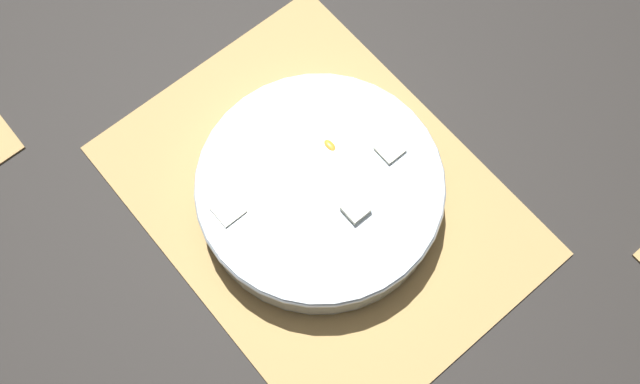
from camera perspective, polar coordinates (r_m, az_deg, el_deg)
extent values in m
plane|color=black|center=(0.91, 0.00, -0.63)|extent=(6.00, 6.00, 0.00)
cube|color=#A8844C|center=(0.91, 0.00, -0.56)|extent=(0.49, 0.37, 0.01)
cube|color=#3D2D19|center=(0.98, -7.49, 7.72)|extent=(0.01, 0.36, 0.00)
cube|color=#3D2D19|center=(0.96, -5.71, 5.79)|extent=(0.01, 0.36, 0.00)
cube|color=#3D2D19|center=(0.94, -3.87, 3.77)|extent=(0.01, 0.36, 0.00)
cube|color=#3D2D19|center=(0.92, -1.97, 1.66)|extent=(0.01, 0.36, 0.00)
cube|color=#3D2D19|center=(0.90, 0.00, -0.52)|extent=(0.01, 0.36, 0.00)
cube|color=#3D2D19|center=(0.89, 2.03, -2.77)|extent=(0.01, 0.36, 0.00)
cube|color=#3D2D19|center=(0.88, 4.12, -5.07)|extent=(0.01, 0.36, 0.00)
cube|color=#3D2D19|center=(0.88, 6.26, -7.41)|extent=(0.01, 0.36, 0.00)
cube|color=#3D2D19|center=(0.87, 8.45, -9.77)|extent=(0.01, 0.36, 0.00)
cylinder|color=silver|center=(0.88, 0.00, 0.13)|extent=(0.29, 0.29, 0.05)
torus|color=silver|center=(0.86, 0.00, 0.61)|extent=(0.29, 0.29, 0.01)
cylinder|color=#F7EFC6|center=(0.86, 4.84, -5.16)|extent=(0.03, 0.03, 0.01)
cylinder|color=#F7EFC6|center=(0.89, -5.25, -0.92)|extent=(0.03, 0.03, 0.01)
cylinder|color=#F7EFC6|center=(0.83, -1.10, -5.40)|extent=(0.03, 0.03, 0.01)
cylinder|color=#F7EFC6|center=(0.82, 0.97, -6.62)|extent=(0.03, 0.03, 0.01)
cylinder|color=#F7EFC6|center=(0.87, 4.02, -3.19)|extent=(0.03, 0.03, 0.01)
cylinder|color=#F7EFC6|center=(0.87, 0.04, -3.94)|extent=(0.03, 0.03, 0.01)
cylinder|color=#F7EFC6|center=(0.91, 5.14, 4.99)|extent=(0.03, 0.03, 0.01)
cylinder|color=#F7EFC6|center=(0.88, 0.62, 0.77)|extent=(0.03, 0.03, 0.01)
cylinder|color=#F7EFC6|center=(0.86, -0.78, -1.50)|extent=(0.03, 0.03, 0.01)
cylinder|color=#F7EFC6|center=(0.88, -6.51, 2.52)|extent=(0.03, 0.03, 0.01)
cylinder|color=#F7EFC6|center=(0.89, -0.05, 4.62)|extent=(0.03, 0.03, 0.01)
cylinder|color=#F7EFC6|center=(0.84, 2.75, -6.19)|extent=(0.03, 0.03, 0.01)
cube|color=#EFEACC|center=(0.90, -7.18, 1.44)|extent=(0.03, 0.03, 0.03)
cube|color=#EFEACC|center=(0.89, -4.46, 1.72)|extent=(0.03, 0.03, 0.03)
cube|color=#EFEACC|center=(0.86, -6.90, -1.66)|extent=(0.03, 0.03, 0.03)
cube|color=#EFEACC|center=(0.88, 5.29, 2.95)|extent=(0.03, 0.03, 0.03)
cube|color=#EFEACC|center=(0.85, 2.71, -1.52)|extent=(0.03, 0.03, 0.03)
cube|color=#EFEACC|center=(0.90, 1.99, 4.41)|extent=(0.03, 0.03, 0.03)
cube|color=#EFEACC|center=(0.91, -2.25, 4.56)|extent=(0.02, 0.02, 0.02)
cube|color=#EFEACC|center=(0.87, -5.46, -4.12)|extent=(0.03, 0.03, 0.03)
cube|color=#EFEACC|center=(0.89, 4.97, -0.49)|extent=(0.03, 0.03, 0.03)
ellipsoid|color=orange|center=(0.84, -3.26, -4.71)|extent=(0.04, 0.02, 0.02)
ellipsoid|color=orange|center=(0.89, 7.29, -0.05)|extent=(0.03, 0.01, 0.01)
ellipsoid|color=orange|center=(0.91, -0.86, 5.86)|extent=(0.03, 0.02, 0.02)
ellipsoid|color=orange|center=(0.88, 0.75, 3.47)|extent=(0.02, 0.01, 0.01)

